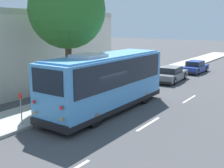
{
  "coord_description": "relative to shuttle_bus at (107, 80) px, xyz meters",
  "views": [
    {
      "loc": [
        -11.87,
        -9.25,
        5.0
      ],
      "look_at": [
        2.42,
        0.72,
        1.3
      ],
      "focal_mm": 45.0,
      "sensor_mm": 36.0,
      "label": 1
    }
  ],
  "objects": [
    {
      "name": "ground_plane",
      "position": [
        -1.03,
        -0.12,
        -1.88
      ],
      "size": [
        160.0,
        160.0,
        0.0
      ],
      "primitive_type": "plane",
      "color": "#474749"
    },
    {
      "name": "sidewalk_slab",
      "position": [
        -1.03,
        3.01,
        -1.8
      ],
      "size": [
        80.0,
        3.04,
        0.15
      ],
      "primitive_type": "cube",
      "color": "#B2AFA8",
      "rests_on": "ground"
    },
    {
      "name": "curb_strip",
      "position": [
        -1.03,
        1.42,
        -1.8
      ],
      "size": [
        80.0,
        0.14,
        0.15
      ],
      "primitive_type": "cube",
      "color": "#9D9A94",
      "rests_on": "ground"
    },
    {
      "name": "shuttle_bus",
      "position": [
        0.0,
        0.0,
        0.0
      ],
      "size": [
        9.31,
        2.73,
        3.49
      ],
      "rotation": [
        0.0,
        0.0,
        0.01
      ],
      "color": "#4C93D1",
      "rests_on": "ground"
    },
    {
      "name": "parked_sedan_gray",
      "position": [
        10.45,
        0.42,
        -1.26
      ],
      "size": [
        4.7,
        1.95,
        1.33
      ],
      "rotation": [
        0.0,
        0.0,
        0.06
      ],
      "color": "slate",
      "rests_on": "ground"
    },
    {
      "name": "parked_sedan_blue",
      "position": [
        16.25,
        0.22,
        -1.3
      ],
      "size": [
        4.17,
        1.77,
        1.26
      ],
      "rotation": [
        0.0,
        0.0,
        -0.02
      ],
      "color": "navy",
      "rests_on": "ground"
    },
    {
      "name": "street_tree",
      "position": [
        0.16,
        3.0,
        4.31
      ],
      "size": [
        4.74,
        4.74,
        8.8
      ],
      "color": "brown",
      "rests_on": "sidewalk_slab"
    },
    {
      "name": "sign_post_near",
      "position": [
        -4.63,
        1.85,
        -0.9
      ],
      "size": [
        0.06,
        0.22,
        1.59
      ],
      "color": "gray",
      "rests_on": "sidewalk_slab"
    },
    {
      "name": "sign_post_far",
      "position": [
        -3.25,
        1.85,
        -1.08
      ],
      "size": [
        0.06,
        0.06,
        1.29
      ],
      "color": "gray",
      "rests_on": "sidewalk_slab"
    },
    {
      "name": "lane_stripe_mid",
      "position": [
        -0.63,
        -3.09,
        -1.87
      ],
      "size": [
        2.4,
        0.14,
        0.01
      ],
      "primitive_type": "cube",
      "color": "silver",
      "rests_on": "ground"
    },
    {
      "name": "lane_stripe_ahead",
      "position": [
        5.37,
        -3.09,
        -1.87
      ],
      "size": [
        2.4,
        0.14,
        0.01
      ],
      "primitive_type": "cube",
      "color": "silver",
      "rests_on": "ground"
    }
  ]
}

